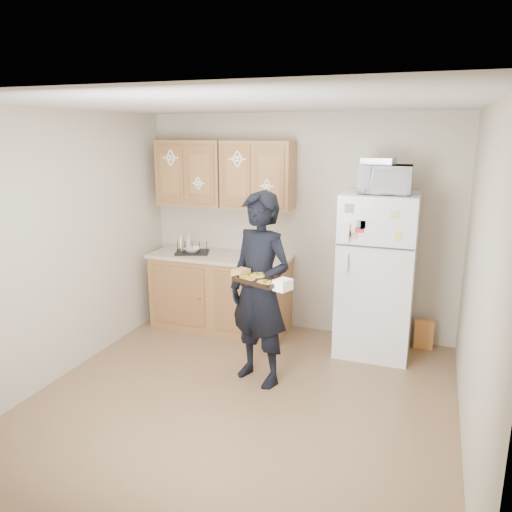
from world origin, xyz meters
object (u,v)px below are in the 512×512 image
at_px(microwave, 385,179).
at_px(dish_rack, 192,247).
at_px(baking_tray, 261,280).
at_px(person, 260,290).
at_px(refrigerator, 377,275).

height_order(microwave, dish_rack, microwave).
bearing_deg(dish_rack, microwave, -1.62).
bearing_deg(baking_tray, dish_rack, 156.42).
xyz_separation_m(person, microwave, (0.96, 0.98, 0.94)).
bearing_deg(person, microwave, 67.14).
xyz_separation_m(baking_tray, microwave, (0.85, 1.26, 0.76)).
bearing_deg(baking_tray, person, 132.78).
bearing_deg(dish_rack, refrigerator, -0.31).
distance_m(person, baking_tray, 0.35).
height_order(person, dish_rack, person).
bearing_deg(refrigerator, microwave, -58.80).
xyz_separation_m(refrigerator, dish_rack, (-2.14, 0.01, 0.13)).
height_order(refrigerator, person, person).
distance_m(baking_tray, dish_rack, 1.87).
bearing_deg(dish_rack, person, -40.66).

